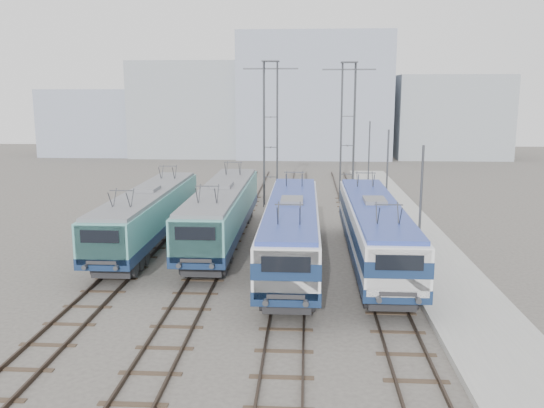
{
  "coord_description": "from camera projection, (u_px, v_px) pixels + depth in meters",
  "views": [
    {
      "loc": [
        3.01,
        -25.93,
        9.45
      ],
      "look_at": [
        1.02,
        7.0,
        3.07
      ],
      "focal_mm": 38.0,
      "sensor_mm": 36.0,
      "label": 1
    }
  ],
  "objects": [
    {
      "name": "locomotive_far_right",
      "position": [
        374.0,
        227.0,
        31.43
      ],
      "size": [
        2.79,
        17.62,
        3.31
      ],
      "color": "#14274A",
      "rests_on": "ground"
    },
    {
      "name": "locomotive_center_left",
      "position": [
        222.0,
        210.0,
        36.1
      ],
      "size": [
        2.85,
        17.99,
        3.39
      ],
      "color": "#14274A",
      "rests_on": "ground"
    },
    {
      "name": "catenary_tower_east",
      "position": [
        348.0,
        126.0,
        49.26
      ],
      "size": [
        4.5,
        1.2,
        12.0
      ],
      "color": "#3F4247",
      "rests_on": "ground"
    },
    {
      "name": "building_center",
      "position": [
        314.0,
        96.0,
        86.2
      ],
      "size": [
        22.0,
        14.0,
        18.0
      ],
      "primitive_type": "cube",
      "color": "#919BB1",
      "rests_on": "ground"
    },
    {
      "name": "building_east",
      "position": [
        448.0,
        117.0,
        85.59
      ],
      "size": [
        16.0,
        12.0,
        12.0
      ],
      "primitive_type": "cube",
      "color": "#939CA4",
      "rests_on": "ground"
    },
    {
      "name": "mast_mid",
      "position": [
        387.0,
        180.0,
        39.93
      ],
      "size": [
        0.12,
        0.12,
        7.0
      ],
      "primitive_type": "cylinder",
      "color": "#3F4247",
      "rests_on": "ground"
    },
    {
      "name": "catenary_tower_west",
      "position": [
        271.0,
        127.0,
        47.68
      ],
      "size": [
        4.5,
        1.2,
        12.0
      ],
      "color": "#3F4247",
      "rests_on": "ground"
    },
    {
      "name": "locomotive_far_left",
      "position": [
        148.0,
        213.0,
        35.61
      ],
      "size": [
        2.73,
        17.23,
        3.24
      ],
      "color": "#14274A",
      "rests_on": "ground"
    },
    {
      "name": "mast_rear",
      "position": [
        369.0,
        160.0,
        51.69
      ],
      "size": [
        0.12,
        0.12,
        7.0
      ],
      "primitive_type": "cylinder",
      "color": "#3F4247",
      "rests_on": "ground"
    },
    {
      "name": "mast_front",
      "position": [
        420.0,
        217.0,
        28.17
      ],
      "size": [
        0.12,
        0.12,
        7.0
      ],
      "primitive_type": "cylinder",
      "color": "#3F4247",
      "rests_on": "ground"
    },
    {
      "name": "ground",
      "position": [
        242.0,
        295.0,
        27.38
      ],
      "size": [
        160.0,
        160.0,
        0.0
      ],
      "primitive_type": "plane",
      "color": "#514C47"
    },
    {
      "name": "safety_cone",
      "position": [
        417.0,
        277.0,
        28.26
      ],
      "size": [
        0.35,
        0.35,
        0.56
      ],
      "primitive_type": "cone",
      "color": "orange",
      "rests_on": "platform"
    },
    {
      "name": "platform",
      "position": [
        425.0,
        250.0,
        34.59
      ],
      "size": [
        4.0,
        70.0,
        0.3
      ],
      "primitive_type": "cube",
      "color": "#9E9E99",
      "rests_on": "ground"
    },
    {
      "name": "locomotive_center_right",
      "position": [
        292.0,
        227.0,
        31.2
      ],
      "size": [
        2.83,
        17.88,
        3.36
      ],
      "color": "#14274A",
      "rests_on": "ground"
    },
    {
      "name": "building_far_west",
      "position": [
        94.0,
        122.0,
        88.98
      ],
      "size": [
        14.0,
        10.0,
        10.0
      ],
      "primitive_type": "cube",
      "color": "#919BB1",
      "rests_on": "ground"
    },
    {
      "name": "building_west",
      "position": [
        196.0,
        109.0,
        87.65
      ],
      "size": [
        18.0,
        12.0,
        14.0
      ],
      "primitive_type": "cube",
      "color": "#939CA4",
      "rests_on": "ground"
    }
  ]
}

